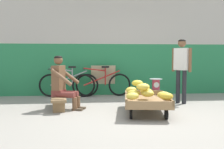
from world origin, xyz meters
TOP-DOWN VIEW (x-y plane):
  - ground_plane at (0.00, 0.00)m, footprint 80.00×80.00m
  - back_wall at (0.00, 3.02)m, footprint 16.00×0.30m
  - banana_cart at (0.27, 0.43)m, footprint 1.05×1.55m
  - banana_pile at (0.19, 0.27)m, footprint 0.88×1.20m
  - low_bench at (-1.51, 1.02)m, footprint 0.41×1.13m
  - vendor_seated at (-1.43, 0.99)m, footprint 0.73×0.61m
  - plastic_crate at (0.73, 1.42)m, footprint 0.36×0.28m
  - weighing_scale at (0.73, 1.42)m, footprint 0.30×0.30m
  - bicycle_near_left at (-1.42, 2.64)m, footprint 1.66×0.48m
  - bicycle_far_left at (-0.50, 2.59)m, footprint 1.66×0.48m
  - sign_board at (-0.44, 2.85)m, footprint 0.70×0.28m
  - customer_adult at (1.33, 1.36)m, footprint 0.37×0.37m

SIDE VIEW (x-z plane):
  - ground_plane at x=0.00m, z-range 0.00..0.00m
  - plastic_crate at x=0.73m, z-range 0.00..0.30m
  - low_bench at x=-1.51m, z-range 0.06..0.33m
  - banana_cart at x=0.27m, z-range 0.06..0.42m
  - bicycle_near_left at x=-1.42m, z-range -0.08..0.78m
  - bicycle_far_left at x=-0.50m, z-range -0.08..0.78m
  - sign_board at x=-0.44m, z-range 0.00..0.87m
  - weighing_scale at x=0.73m, z-range 0.31..0.60m
  - banana_pile at x=0.19m, z-range 0.33..0.59m
  - vendor_seated at x=-1.43m, z-range 0.00..1.14m
  - customer_adult at x=1.33m, z-range 0.19..1.72m
  - back_wall at x=0.00m, z-range 0.00..3.06m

